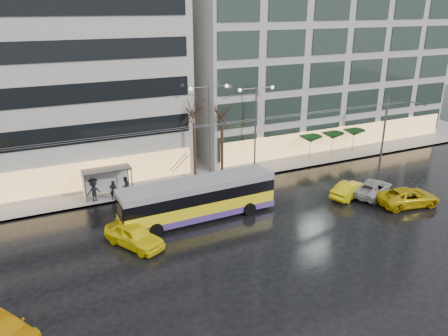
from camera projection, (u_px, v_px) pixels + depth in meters
ground at (242, 230)px, 33.36m from camera, size 140.00×140.00×0.00m
sidewalk at (198, 167)px, 46.00m from camera, size 80.00×10.00×0.15m
kerb at (217, 183)px, 41.80m from camera, size 80.00×0.10×0.15m
building_right at (311, 36)px, 52.59m from camera, size 32.00×14.00×25.00m
trolleybus at (198, 200)px, 34.60m from camera, size 12.71×5.04×5.86m
catenary at (212, 146)px, 39.00m from camera, size 42.24×5.12×7.00m
bus_shelter at (102, 176)px, 38.41m from camera, size 4.20×1.60×2.51m
street_lamp_near at (209, 119)px, 41.22m from camera, size 3.96×0.36×9.03m
street_lamp_far at (256, 117)px, 43.30m from camera, size 3.96×0.36×8.53m
tree_a at (194, 109)px, 40.41m from camera, size 3.20×3.20×8.40m
tree_b at (222, 113)px, 42.01m from camera, size 3.20×3.20×7.70m
parasol_a at (310, 139)px, 47.39m from camera, size 2.50×2.50×2.65m
parasol_b at (333, 136)px, 48.58m from camera, size 2.50×2.50×2.65m
parasol_c at (354, 133)px, 49.77m from camera, size 2.50×2.50×2.65m
taxi_a at (134, 235)px, 30.88m from camera, size 3.99×5.14×1.64m
taxi_b at (350, 190)px, 38.80m from camera, size 4.54×2.83×1.41m
taxi_c at (408, 197)px, 37.19m from camera, size 5.75×3.38×1.50m
taxi_d at (4, 329)px, 22.21m from camera, size 3.97×4.73×1.30m
sedan_silver at (373, 188)px, 39.15m from camera, size 5.44×4.13×1.37m
pedestrian_a at (113, 184)px, 37.70m from camera, size 0.97×0.99×2.19m
pedestrian_b at (125, 186)px, 38.77m from camera, size 1.07×1.04×1.74m
pedestrian_c at (94, 189)px, 37.52m from camera, size 1.31×0.98×2.11m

